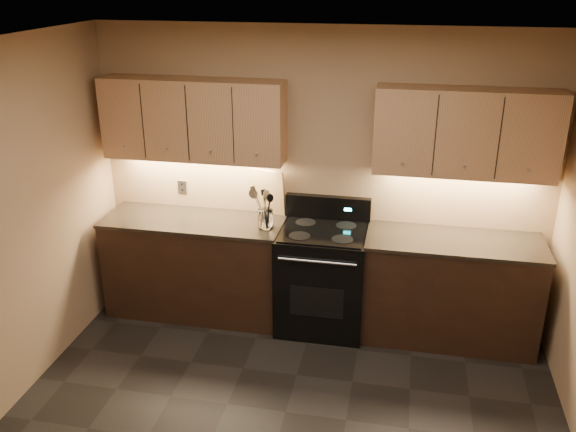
{
  "coord_description": "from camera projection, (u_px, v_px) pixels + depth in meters",
  "views": [
    {
      "loc": [
        0.72,
        -3.07,
        3.02
      ],
      "look_at": [
        -0.18,
        1.45,
        1.13
      ],
      "focal_mm": 38.0,
      "sensor_mm": 36.0,
      "label": 1
    }
  ],
  "objects": [
    {
      "name": "steel_skimmer",
      "position": [
        267.0,
        209.0,
        5.18
      ],
      "size": [
        0.24,
        0.17,
        0.35
      ],
      "primitive_type": null,
      "rotation": [
        -0.19,
        -0.5,
        -0.1
      ],
      "color": "silver",
      "rests_on": "utensil_crock"
    },
    {
      "name": "stove",
      "position": [
        322.0,
        277.0,
        5.39
      ],
      "size": [
        0.76,
        0.68,
        1.14
      ],
      "color": "black",
      "rests_on": "ground"
    },
    {
      "name": "black_spoon",
      "position": [
        266.0,
        207.0,
        5.22
      ],
      "size": [
        0.12,
        0.16,
        0.35
      ],
      "primitive_type": null,
      "rotation": [
        0.32,
        0.16,
        0.1
      ],
      "color": "black",
      "rests_on": "utensil_crock"
    },
    {
      "name": "steel_spatula",
      "position": [
        268.0,
        205.0,
        5.2
      ],
      "size": [
        0.24,
        0.13,
        0.39
      ],
      "primitive_type": null,
      "rotation": [
        -0.0,
        -0.41,
        -0.19
      ],
      "color": "silver",
      "rests_on": "utensil_crock"
    },
    {
      "name": "outlet_plate",
      "position": [
        182.0,
        187.0,
        5.68
      ],
      "size": [
        0.08,
        0.01,
        0.12
      ],
      "primitive_type": "cube",
      "color": "#B2B5BA",
      "rests_on": "wall_back"
    },
    {
      "name": "wooden_spoon",
      "position": [
        261.0,
        209.0,
        5.21
      ],
      "size": [
        0.11,
        0.09,
        0.33
      ],
      "primitive_type": null,
      "rotation": [
        -0.04,
        0.15,
        0.17
      ],
      "color": "tan",
      "rests_on": "utensil_crock"
    },
    {
      "name": "black_turner",
      "position": [
        266.0,
        209.0,
        5.18
      ],
      "size": [
        0.15,
        0.19,
        0.35
      ],
      "primitive_type": null,
      "rotation": [
        -0.29,
        -0.03,
        0.41
      ],
      "color": "black",
      "rests_on": "utensil_crock"
    },
    {
      "name": "upper_cab_left",
      "position": [
        193.0,
        120.0,
        5.25
      ],
      "size": [
        1.6,
        0.3,
        0.7
      ],
      "primitive_type": "cube",
      "color": "tan",
      "rests_on": "wall_back"
    },
    {
      "name": "counter_right",
      "position": [
        450.0,
        289.0,
        5.21
      ],
      "size": [
        1.46,
        0.62,
        0.93
      ],
      "color": "black",
      "rests_on": "ground"
    },
    {
      "name": "wall_back",
      "position": [
        321.0,
        177.0,
        5.38
      ],
      "size": [
        4.0,
        0.04,
        2.6
      ],
      "primitive_type": "cube",
      "color": "tan",
      "rests_on": "ground"
    },
    {
      "name": "ceiling",
      "position": [
        267.0,
        57.0,
        3.07
      ],
      "size": [
        4.0,
        4.0,
        0.0
      ],
      "primitive_type": "plane",
      "rotation": [
        3.14,
        0.0,
        0.0
      ],
      "color": "silver",
      "rests_on": "wall_back"
    },
    {
      "name": "cutting_board",
      "position": [
        267.0,
        192.0,
        5.49
      ],
      "size": [
        0.34,
        0.15,
        0.43
      ],
      "primitive_type": "cube",
      "rotation": [
        0.12,
        0.0,
        -0.25
      ],
      "color": "tan",
      "rests_on": "counter_left"
    },
    {
      "name": "counter_left",
      "position": [
        196.0,
        266.0,
        5.62
      ],
      "size": [
        1.62,
        0.62,
        0.93
      ],
      "color": "black",
      "rests_on": "ground"
    },
    {
      "name": "utensil_crock",
      "position": [
        265.0,
        219.0,
        5.24
      ],
      "size": [
        0.17,
        0.17,
        0.17
      ],
      "color": "white",
      "rests_on": "counter_left"
    },
    {
      "name": "upper_cab_right",
      "position": [
        466.0,
        133.0,
        4.84
      ],
      "size": [
        1.44,
        0.3,
        0.7
      ],
      "primitive_type": "cube",
      "color": "tan",
      "rests_on": "wall_back"
    }
  ]
}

